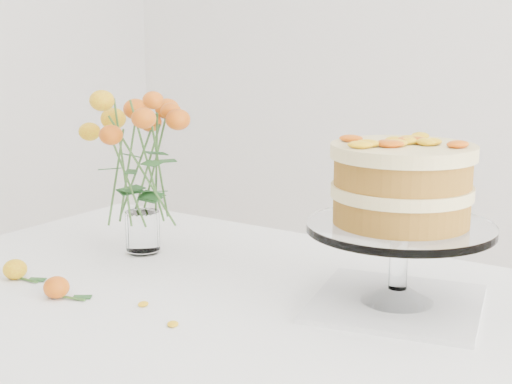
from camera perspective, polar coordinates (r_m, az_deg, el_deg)
table at (r=1.29m, az=-1.79°, el=-12.16°), size 1.43×0.93×0.76m
napkin at (r=1.26m, az=11.19°, el=-8.72°), size 0.33×0.33×0.01m
cake_stand at (r=1.21m, az=11.56°, el=-0.06°), size 0.32×0.32×0.28m
rose_vase at (r=1.51m, az=-9.25°, el=2.99°), size 0.29×0.29×0.37m
loose_rose_near at (r=1.44m, az=-18.71°, el=-5.89°), size 0.08×0.05×0.04m
loose_rose_far at (r=1.32m, az=-15.66°, el=-7.37°), size 0.08×0.05×0.04m
stray_petal_a at (r=1.26m, az=-9.01°, el=-8.86°), size 0.03×0.02×0.00m
stray_petal_b at (r=1.17m, az=-6.66°, el=-10.47°), size 0.03×0.02×0.00m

